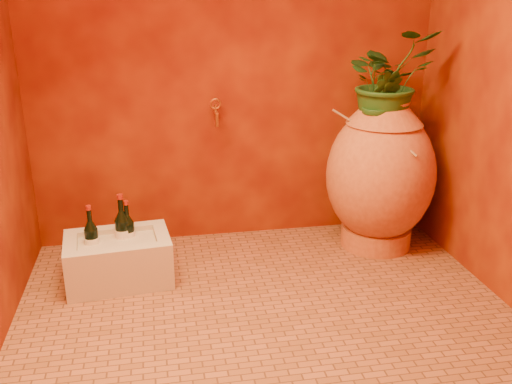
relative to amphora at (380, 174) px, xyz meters
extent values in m
plane|color=brown|center=(-0.85, -0.65, -0.47)|extent=(2.50, 2.50, 0.00)
cube|color=#4F0904|center=(-0.85, 0.35, 0.78)|extent=(2.50, 0.02, 2.50)
cylinder|color=#C16C36|center=(0.00, 0.00, -0.41)|extent=(0.57, 0.57, 0.12)
ellipsoid|color=#C16C36|center=(0.00, 0.00, -0.01)|extent=(0.87, 0.87, 0.83)
cone|color=#C16C36|center=(0.00, 0.00, 0.38)|extent=(0.60, 0.60, 0.12)
torus|color=#C16C36|center=(0.00, 0.00, 0.45)|extent=(0.37, 0.37, 0.05)
cylinder|color=olive|center=(-0.08, -0.05, 0.26)|extent=(0.46, 0.25, 0.28)
cylinder|color=olive|center=(-0.02, -0.12, 0.30)|extent=(0.20, 0.39, 0.22)
cylinder|color=olive|center=(0.10, -0.08, 0.32)|extent=(0.17, 0.36, 0.18)
cube|color=#C0B29F|center=(-1.59, -0.20, -0.36)|extent=(0.60, 0.43, 0.24)
cube|color=#C0B29F|center=(-1.59, -0.04, -0.22)|extent=(0.57, 0.13, 0.03)
cube|color=#C0B29F|center=(-1.59, -0.35, -0.22)|extent=(0.57, 0.13, 0.03)
cube|color=#C0B29F|center=(-1.84, -0.20, -0.22)|extent=(0.09, 0.24, 0.03)
cube|color=#C0B29F|center=(-1.34, -0.20, -0.22)|extent=(0.09, 0.24, 0.03)
cylinder|color=black|center=(-1.56, -0.13, -0.23)|extent=(0.08, 0.08, 0.19)
cone|color=black|center=(-1.56, -0.13, -0.11)|extent=(0.08, 0.08, 0.05)
cylinder|color=black|center=(-1.56, -0.13, -0.04)|extent=(0.03, 0.03, 0.07)
cylinder|color=maroon|center=(-1.56, -0.13, 0.00)|extent=(0.03, 0.03, 0.03)
cylinder|color=silver|center=(-1.56, -0.13, -0.23)|extent=(0.08, 0.08, 0.09)
cylinder|color=black|center=(-1.72, -0.19, -0.24)|extent=(0.07, 0.07, 0.17)
cone|color=black|center=(-1.72, -0.19, -0.13)|extent=(0.07, 0.07, 0.05)
cylinder|color=black|center=(-1.72, -0.19, -0.07)|extent=(0.03, 0.03, 0.07)
cylinder|color=maroon|center=(-1.72, -0.19, -0.03)|extent=(0.03, 0.03, 0.02)
cylinder|color=silver|center=(-1.72, -0.19, -0.24)|extent=(0.08, 0.08, 0.08)
cylinder|color=black|center=(-1.53, -0.13, -0.24)|extent=(0.07, 0.07, 0.17)
cone|color=black|center=(-1.53, -0.13, -0.13)|extent=(0.07, 0.07, 0.05)
cylinder|color=black|center=(-1.53, -0.13, -0.08)|extent=(0.02, 0.02, 0.07)
cylinder|color=maroon|center=(-1.53, -0.13, -0.04)|extent=(0.03, 0.03, 0.02)
cylinder|color=silver|center=(-1.53, -0.13, -0.24)|extent=(0.07, 0.07, 0.08)
cylinder|color=#B07328|center=(-0.98, 0.28, 0.37)|extent=(0.02, 0.13, 0.02)
cylinder|color=#B07328|center=(-0.98, 0.22, 0.33)|extent=(0.02, 0.02, 0.08)
torus|color=#B07328|center=(-0.98, 0.28, 0.42)|extent=(0.07, 0.01, 0.07)
cylinder|color=#B07328|center=(-0.98, 0.28, 0.39)|extent=(0.01, 0.01, 0.05)
imported|color=#1D491A|center=(0.01, 0.03, 0.57)|extent=(0.60, 0.55, 0.58)
imported|color=#1D491A|center=(-0.05, -0.06, 0.45)|extent=(0.27, 0.25, 0.40)
camera|label=1|loc=(-1.36, -3.14, 1.08)|focal=40.00mm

